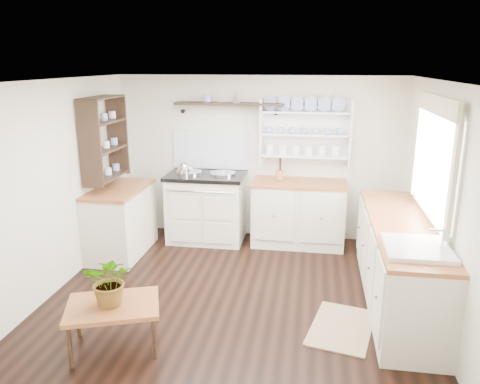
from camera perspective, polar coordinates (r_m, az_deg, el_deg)
floor at (r=5.29m, az=-0.43°, el=-12.28°), size 4.00×3.80×0.01m
wall_back at (r=6.69m, az=2.26°, el=4.16°), size 4.00×0.02×2.30m
wall_right at (r=4.95m, az=23.02°, el=-1.20°), size 0.02×3.80×2.30m
wall_left at (r=5.55m, az=-21.29°, el=0.70°), size 0.02×3.80×2.30m
ceiling at (r=4.68m, az=-0.49°, el=13.46°), size 4.00×3.80×0.01m
window at (r=4.99m, az=22.56°, el=3.88°), size 0.08×1.55×1.22m
aga_cooker at (r=6.66m, az=-4.09°, el=-1.78°), size 1.08×0.75×1.00m
back_cabinets at (r=6.53m, az=7.11°, el=-2.49°), size 1.27×0.63×0.90m
right_cabinets at (r=5.21m, az=18.73°, el=-8.05°), size 0.62×2.43×0.90m
belfast_sink at (r=4.40m, az=20.65°, el=-7.84°), size 0.55×0.60×0.45m
left_cabinets at (r=6.37m, az=-14.33°, el=-3.34°), size 0.62×1.13×0.90m
plate_rack at (r=6.54m, az=7.97°, el=7.37°), size 1.20×0.22×0.90m
high_shelf at (r=6.52m, az=-1.35°, el=10.61°), size 1.50×0.29×0.16m
left_shelving at (r=6.17m, az=-16.21°, el=6.37°), size 0.28×0.80×1.05m
kettle at (r=6.47m, az=-6.84°, el=2.64°), size 0.17×0.17×0.21m
utensil_crock at (r=6.49m, az=4.81°, el=2.12°), size 0.10×0.10×0.12m
center_table at (r=4.37m, az=-15.22°, el=-13.60°), size 0.93×0.80×0.43m
potted_plant at (r=4.25m, az=-15.49°, el=-10.32°), size 0.46×0.41×0.46m
floor_rug at (r=4.79m, az=12.27°, el=-15.82°), size 0.72×0.95×0.02m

